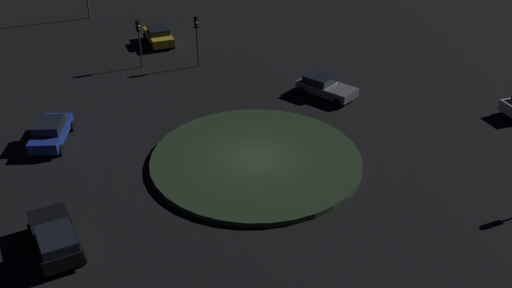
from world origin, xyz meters
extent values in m
plane|color=black|center=(0.00, 0.00, 0.00)|extent=(118.77, 118.77, 0.00)
cylinder|color=#263823|center=(0.00, 0.00, 0.16)|extent=(12.28, 12.28, 0.33)
cube|color=gold|center=(-20.98, -2.13, 0.66)|extent=(4.22, 2.06, 0.70)
cube|color=black|center=(-20.94, -2.13, 1.25)|extent=(2.21, 1.72, 0.49)
cylinder|color=black|center=(-19.55, -1.13, 0.31)|extent=(0.63, 0.26, 0.61)
cylinder|color=black|center=(-19.44, -2.95, 0.31)|extent=(0.63, 0.26, 0.61)
cylinder|color=black|center=(-22.52, -1.31, 0.31)|extent=(0.63, 0.26, 0.61)
cylinder|color=black|center=(-22.41, -3.13, 0.31)|extent=(0.63, 0.26, 0.61)
cube|color=slate|center=(-6.87, 7.50, 0.60)|extent=(4.51, 3.78, 0.60)
cube|color=black|center=(-7.43, 7.15, 1.15)|extent=(2.49, 2.41, 0.49)
cylinder|color=black|center=(-6.09, 9.09, 0.30)|extent=(0.63, 0.51, 0.61)
cylinder|color=black|center=(-5.11, 7.49, 0.30)|extent=(0.63, 0.51, 0.61)
cylinder|color=black|center=(-8.63, 7.51, 0.30)|extent=(0.63, 0.51, 0.61)
cylinder|color=black|center=(-7.64, 5.92, 0.30)|extent=(0.63, 0.51, 0.61)
cube|color=black|center=(4.42, -11.22, 0.71)|extent=(4.40, 2.46, 0.74)
cube|color=black|center=(5.35, -11.06, 1.32)|extent=(2.35, 1.90, 0.48)
cylinder|color=black|center=(3.10, -12.35, 0.34)|extent=(0.72, 0.33, 0.69)
cylinder|color=black|center=(2.79, -10.60, 0.34)|extent=(0.72, 0.33, 0.69)
cylinder|color=black|center=(6.05, -11.84, 0.34)|extent=(0.72, 0.33, 0.69)
cylinder|color=black|center=(5.74, -10.09, 0.34)|extent=(0.72, 0.33, 0.69)
cylinder|color=black|center=(-0.83, 17.89, 0.34)|extent=(0.24, 0.69, 0.68)
cube|color=#1E38A5|center=(-6.01, -11.24, 0.65)|extent=(4.45, 2.76, 0.66)
cube|color=black|center=(-5.89, -11.27, 1.25)|extent=(2.30, 2.00, 0.54)
cylinder|color=black|center=(-7.68, -11.69, 0.32)|extent=(0.68, 0.38, 0.64)
cylinder|color=black|center=(-7.23, -10.01, 0.32)|extent=(0.68, 0.38, 0.64)
cylinder|color=black|center=(-4.80, -12.47, 0.32)|extent=(0.68, 0.38, 0.64)
cylinder|color=black|center=(-4.35, -10.78, 0.32)|extent=(0.68, 0.38, 0.64)
cylinder|color=#2D2D2D|center=(-15.04, 0.02, 1.59)|extent=(0.12, 0.12, 3.17)
cube|color=black|center=(-15.04, 0.02, 3.62)|extent=(0.22, 0.30, 0.90)
sphere|color=#3F0C0C|center=(-14.89, 0.02, 3.89)|extent=(0.20, 0.20, 0.20)
sphere|color=yellow|center=(-14.89, 0.02, 3.62)|extent=(0.20, 0.20, 0.20)
sphere|color=#0F3819|center=(-14.89, 0.02, 3.35)|extent=(0.20, 0.20, 0.20)
cylinder|color=#2D2D2D|center=(-16.29, -4.27, 1.47)|extent=(0.12, 0.12, 2.94)
cube|color=black|center=(-16.29, -4.27, 3.39)|extent=(0.29, 0.35, 0.90)
sphere|color=#3F0C0C|center=(-16.15, -4.23, 3.66)|extent=(0.20, 0.20, 0.20)
sphere|color=yellow|center=(-16.15, -4.23, 3.39)|extent=(0.20, 0.20, 0.20)
sphere|color=#0F3819|center=(-16.15, -4.23, 3.12)|extent=(0.20, 0.20, 0.20)
camera|label=1|loc=(27.03, -8.71, 17.93)|focal=40.44mm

